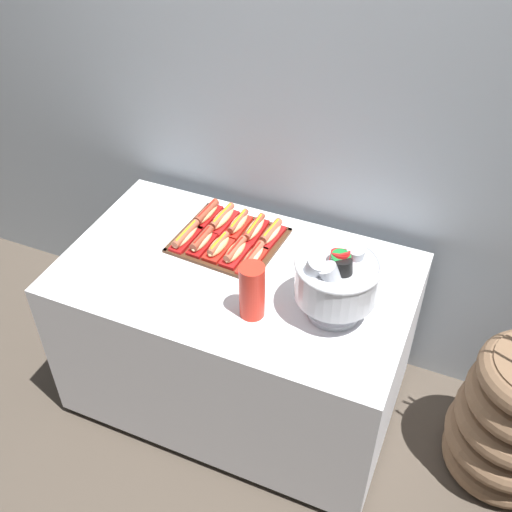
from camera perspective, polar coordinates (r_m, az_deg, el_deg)
The scene contains 16 objects.
ground_plane at distance 2.94m, azimuth -1.52°, elevation -12.43°, with size 10.00×10.00×0.00m, color #4C4238.
back_wall at distance 2.50m, azimuth 3.13°, elevation 15.61°, with size 6.00×0.10×2.60m, color #9EA8B2.
buffet_table at distance 2.64m, azimuth -1.67°, elevation -7.22°, with size 1.36×0.81×0.75m.
serving_tray at distance 2.52m, azimuth -2.51°, elevation 1.41°, with size 0.43×0.39×0.01m.
hot_dog_0 at distance 2.51m, azimuth -6.44°, elevation 1.83°, with size 0.07×0.19×0.06m.
hot_dog_1 at distance 2.48m, azimuth -4.97°, elevation 1.40°, with size 0.07×0.16×0.06m.
hot_dog_2 at distance 2.45m, azimuth -3.46°, elevation 0.88°, with size 0.08×0.16×0.06m.
hot_dog_3 at distance 2.42m, azimuth -1.92°, elevation 0.38°, with size 0.07×0.16×0.06m.
hot_dog_4 at distance 2.39m, azimuth -0.34°, elevation -0.17°, with size 0.07×0.19×0.06m.
hot_dog_5 at distance 2.62m, azimuth -4.54°, elevation 3.87°, with size 0.07×0.18×0.06m.
hot_dog_6 at distance 2.59m, azimuth -3.11°, elevation 3.44°, with size 0.08×0.18×0.06m.
hot_dog_7 at distance 2.56m, azimuth -1.64°, elevation 2.96°, with size 0.06×0.16×0.06m.
hot_dog_8 at distance 2.53m, azimuth -0.15°, elevation 2.47°, with size 0.06×0.18×0.06m.
hot_dog_9 at distance 2.51m, azimuth 1.38°, elevation 2.07°, with size 0.07×0.17×0.06m.
punch_bowl at distance 2.13m, azimuth 7.42°, elevation -2.03°, with size 0.30×0.30×0.28m.
cup_stack at distance 2.15m, azimuth -0.37°, elevation -3.24°, with size 0.09×0.09×0.22m.
Camera 1 is at (0.77, -1.60, 2.34)m, focal length 43.62 mm.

